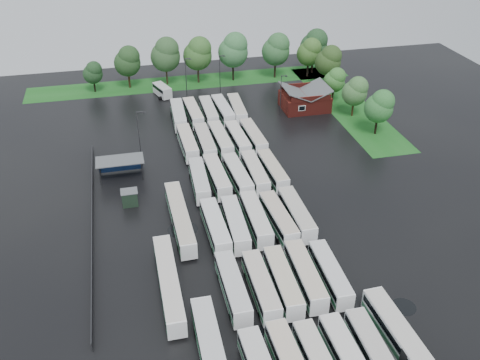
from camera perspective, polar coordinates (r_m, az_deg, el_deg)
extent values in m
plane|color=black|center=(80.20, 0.57, -6.05)|extent=(160.00, 160.00, 0.00)
cube|color=maroon|center=(121.25, 6.90, 8.32)|extent=(10.00, 8.00, 3.40)
cube|color=#4C4F51|center=(119.47, 5.83, 9.38)|extent=(5.07, 8.60, 2.19)
cube|color=#4C4F51|center=(121.10, 8.10, 9.54)|extent=(5.07, 8.60, 2.19)
cube|color=maroon|center=(116.95, 7.61, 8.56)|extent=(9.00, 0.20, 1.20)
cube|color=silver|center=(117.00, 6.62, 7.62)|extent=(1.60, 0.12, 1.20)
cylinder|color=#2D2D30|center=(94.55, -14.72, 0.41)|extent=(0.16, 0.16, 3.40)
cylinder|color=#2D2D30|center=(94.40, -10.38, 0.92)|extent=(0.16, 0.16, 3.40)
cylinder|color=#2D2D30|center=(97.33, -14.74, 1.35)|extent=(0.16, 0.16, 3.40)
cylinder|color=#2D2D30|center=(97.19, -10.52, 1.86)|extent=(0.16, 0.16, 3.40)
cube|color=#4C4F51|center=(94.92, -12.72, 2.08)|extent=(8.20, 4.20, 0.15)
cube|color=navy|center=(97.50, -12.63, 1.64)|extent=(7.60, 0.08, 2.60)
cube|color=black|center=(88.29, -11.68, -1.90)|extent=(2.50, 2.00, 2.50)
cube|color=#4C4F51|center=(87.60, -11.77, -1.18)|extent=(2.70, 2.20, 0.12)
cube|color=#175819|center=(136.77, -5.13, 10.38)|extent=(80.00, 10.00, 0.01)
cube|color=#175819|center=(125.50, 11.20, 7.92)|extent=(10.00, 50.00, 0.01)
cube|color=#2D2D30|center=(85.10, -15.48, -4.40)|extent=(0.10, 50.00, 1.20)
cylinder|color=black|center=(63.27, 1.47, -18.42)|extent=(2.48, 0.93, 0.93)
cube|color=beige|center=(59.82, 5.57, -18.47)|extent=(2.66, 11.39, 0.12)
cylinder|color=black|center=(64.18, 4.37, -17.58)|extent=(2.48, 0.93, 0.93)
cube|color=beige|center=(60.41, 8.61, -18.27)|extent=(2.50, 10.99, 0.11)
cylinder|color=black|center=(64.55, 7.24, -17.44)|extent=(2.40, 0.90, 0.90)
cube|color=white|center=(62.38, 11.46, -18.35)|extent=(2.65, 11.68, 2.67)
cube|color=black|center=(61.98, 11.52, -18.03)|extent=(2.70, 11.22, 0.85)
cube|color=silver|center=(61.35, 11.60, -17.51)|extent=(2.55, 11.33, 0.12)
cylinder|color=black|center=(65.56, 10.02, -16.74)|extent=(2.47, 0.93, 0.93)
cube|color=white|center=(63.73, 14.04, -17.46)|extent=(2.50, 11.30, 2.58)
cube|color=black|center=(63.35, 14.10, -17.15)|extent=(2.55, 10.85, 0.83)
cube|color=#297742|center=(64.15, 13.97, -17.80)|extent=(2.54, 11.08, 0.57)
cube|color=#B2ABA4|center=(62.75, 14.20, -16.65)|extent=(2.40, 10.96, 0.11)
cylinder|color=black|center=(66.76, 12.53, -16.00)|extent=(2.40, 0.90, 0.90)
cube|color=white|center=(69.18, -0.77, -11.40)|extent=(2.48, 11.64, 2.67)
cube|color=black|center=(68.82, -0.77, -11.07)|extent=(2.54, 11.18, 0.85)
cube|color=#23633E|center=(69.58, -0.77, -11.75)|extent=(2.53, 11.41, 0.59)
cube|color=#B9B9B9|center=(68.25, -0.78, -10.55)|extent=(2.39, 11.29, 0.12)
cylinder|color=black|center=(67.51, -0.06, -14.32)|extent=(2.47, 0.93, 0.93)
cylinder|color=black|center=(72.77, -1.41, -10.23)|extent=(2.47, 0.93, 0.93)
cube|color=white|center=(69.45, 2.25, -11.25)|extent=(2.43, 11.49, 2.63)
cube|color=black|center=(69.09, 2.26, -10.93)|extent=(2.49, 11.03, 0.84)
cube|color=#246F3F|center=(69.84, 2.24, -11.60)|extent=(2.48, 11.26, 0.58)
cube|color=beige|center=(68.53, 2.27, -10.41)|extent=(2.34, 11.15, 0.11)
cylinder|color=black|center=(67.83, 3.06, -14.11)|extent=(2.44, 0.92, 0.92)
cylinder|color=black|center=(72.96, 1.46, -10.11)|extent=(2.44, 0.92, 0.92)
cube|color=white|center=(70.22, 4.60, -10.75)|extent=(2.69, 11.65, 2.66)
cube|color=black|center=(69.86, 4.62, -10.43)|extent=(2.73, 11.19, 0.85)
cube|color=#1C6C3C|center=(70.61, 4.58, -11.10)|extent=(2.73, 11.42, 0.58)
cube|color=beige|center=(69.30, 4.65, -9.91)|extent=(2.58, 11.30, 0.12)
cylinder|color=black|center=(68.60, 5.49, -13.59)|extent=(2.46, 0.93, 0.93)
cylinder|color=black|center=(73.73, 3.70, -9.64)|extent=(2.46, 0.93, 0.93)
cube|color=white|center=(71.31, 6.96, -10.08)|extent=(2.81, 11.89, 2.71)
cube|color=black|center=(70.96, 6.99, -9.76)|extent=(2.86, 11.42, 0.87)
cube|color=#336F4C|center=(71.71, 6.93, -10.44)|extent=(2.85, 11.66, 0.60)
cube|color=beige|center=(70.40, 7.04, -9.23)|extent=(2.70, 11.54, 0.12)
cylinder|color=black|center=(69.67, 7.93, -12.91)|extent=(2.51, 0.95, 0.95)
cylinder|color=black|center=(74.87, 5.94, -9.01)|extent=(2.51, 0.95, 0.95)
cube|color=white|center=(72.14, 9.57, -9.85)|extent=(2.62, 11.33, 2.58)
cube|color=black|center=(71.81, 9.61, -9.54)|extent=(2.67, 10.88, 0.83)
cube|color=#1C6636|center=(72.51, 9.53, -10.19)|extent=(2.66, 11.11, 0.57)
cube|color=silver|center=(71.28, 9.67, -9.04)|extent=(2.52, 10.99, 0.11)
cylinder|color=black|center=(70.60, 10.57, -12.50)|extent=(2.40, 0.90, 0.90)
cylinder|color=black|center=(75.48, 8.48, -8.85)|extent=(2.40, 0.90, 0.90)
cube|color=white|center=(79.16, -2.65, -5.04)|extent=(2.66, 11.86, 2.71)
cube|color=black|center=(78.84, -2.66, -4.72)|extent=(2.71, 11.38, 0.87)
cube|color=#296B40|center=(79.51, -2.64, -5.38)|extent=(2.70, 11.62, 0.60)
cube|color=silver|center=(78.34, -2.68, -4.21)|extent=(2.55, 11.50, 0.12)
cylinder|color=black|center=(77.04, -2.09, -7.48)|extent=(2.51, 0.95, 0.95)
cylinder|color=black|center=(82.97, -3.12, -4.28)|extent=(2.51, 0.95, 0.95)
cube|color=white|center=(79.63, -0.51, -4.75)|extent=(2.89, 11.90, 2.71)
cube|color=black|center=(79.31, -0.51, -4.43)|extent=(2.94, 11.43, 0.87)
cube|color=#226337|center=(79.98, -0.51, -5.09)|extent=(2.93, 11.66, 0.60)
cube|color=silver|center=(78.81, -0.52, -3.93)|extent=(2.78, 11.54, 0.12)
cylinder|color=black|center=(77.52, 0.11, -7.16)|extent=(2.51, 0.95, 0.95)
cylinder|color=black|center=(83.42, -1.08, -4.01)|extent=(2.51, 0.95, 0.95)
cube|color=white|center=(80.73, 1.71, -4.19)|extent=(2.63, 11.87, 2.71)
cube|color=black|center=(80.42, 1.72, -3.88)|extent=(2.68, 11.40, 0.87)
cube|color=#226D40|center=(81.08, 1.70, -4.53)|extent=(2.68, 11.64, 0.60)
cube|color=beige|center=(79.92, 1.72, -3.37)|extent=(2.53, 11.52, 0.12)
cylinder|color=black|center=(78.62, 2.40, -6.56)|extent=(2.52, 0.95, 0.95)
cylinder|color=black|center=(84.51, 1.04, -3.49)|extent=(2.52, 0.95, 0.95)
cube|color=white|center=(81.04, 4.11, -4.13)|extent=(3.04, 11.82, 2.68)
cube|color=black|center=(80.73, 4.13, -3.82)|extent=(3.07, 11.36, 0.86)
cube|color=#22653E|center=(81.38, 4.10, -4.47)|extent=(3.07, 11.59, 0.59)
cube|color=#BDAC9A|center=(80.24, 4.15, -3.32)|extent=(2.92, 11.47, 0.12)
cylinder|color=black|center=(78.99, 4.86, -6.46)|extent=(2.49, 0.94, 0.94)
cylinder|color=black|center=(84.73, 3.35, -3.44)|extent=(2.49, 0.94, 0.94)
cube|color=white|center=(82.18, 6.04, -3.65)|extent=(2.53, 11.92, 2.73)
cube|color=black|center=(81.87, 6.06, -3.33)|extent=(2.59, 11.45, 0.87)
cube|color=#236739|center=(82.53, 6.01, -3.99)|extent=(2.58, 11.69, 0.60)
cube|color=#B4ADA2|center=(81.39, 6.09, -2.83)|extent=(2.43, 11.57, 0.12)
cylinder|color=black|center=(80.11, 6.84, -5.97)|extent=(2.53, 0.95, 0.95)
cylinder|color=black|center=(85.91, 5.19, -2.98)|extent=(2.53, 0.95, 0.95)
cube|color=white|center=(90.40, -4.36, -0.04)|extent=(2.87, 11.62, 2.64)
cube|color=black|center=(90.13, -4.37, 0.25)|extent=(2.90, 11.16, 0.85)
cube|color=#26683F|center=(90.70, -4.34, -0.35)|extent=(2.90, 11.39, 0.58)
cube|color=#B5B5B4|center=(89.70, -4.39, 0.71)|extent=(2.76, 11.27, 0.12)
cylinder|color=black|center=(88.02, -3.93, -1.99)|extent=(2.45, 0.92, 0.92)
cylinder|color=black|center=(94.21, -4.69, 0.41)|extent=(2.45, 0.92, 0.92)
cube|color=white|center=(91.20, -2.47, 0.36)|extent=(2.83, 11.86, 2.70)
cube|color=black|center=(90.93, -2.48, 0.66)|extent=(2.87, 11.39, 0.86)
cube|color=#226739|center=(91.51, -2.46, 0.05)|extent=(2.87, 11.63, 0.59)
cube|color=beige|center=(90.49, -2.49, 1.12)|extent=(2.72, 11.51, 0.12)
cylinder|color=black|center=(88.77, -1.98, -1.61)|extent=(2.51, 0.94, 0.94)
cylinder|color=black|center=(95.09, -2.89, 0.81)|extent=(2.51, 0.94, 0.94)
cube|color=white|center=(91.41, -0.28, 0.47)|extent=(3.06, 11.89, 2.70)
cube|color=black|center=(91.13, -0.28, 0.76)|extent=(3.09, 11.42, 0.86)
cube|color=#1D6335|center=(91.71, -0.28, 0.15)|extent=(3.10, 11.65, 0.59)
cube|color=beige|center=(90.70, -0.28, 1.23)|extent=(2.94, 11.53, 0.12)
cylinder|color=black|center=(89.01, 0.27, -1.49)|extent=(2.50, 0.94, 0.94)
cylinder|color=black|center=(95.26, -0.78, 0.91)|extent=(2.50, 0.94, 0.94)
cube|color=white|center=(92.25, 1.61, 0.77)|extent=(2.52, 11.77, 2.69)
cube|color=black|center=(91.98, 1.61, 1.06)|extent=(2.57, 11.30, 0.86)
cube|color=#2D7445|center=(92.55, 1.60, 0.45)|extent=(2.56, 11.53, 0.59)
cube|color=beige|center=(91.55, 1.62, 1.52)|extent=(2.42, 11.41, 0.12)
cylinder|color=black|center=(89.86, 2.20, -1.16)|extent=(2.50, 0.94, 0.94)
cylinder|color=black|center=(96.07, 1.03, 1.19)|extent=(2.50, 0.94, 0.94)
cube|color=white|center=(93.16, 3.48, 1.00)|extent=(2.80, 11.42, 2.60)
cube|color=black|center=(92.90, 3.49, 1.28)|extent=(2.83, 10.97, 0.83)
cube|color=#276641|center=(93.45, 3.47, 0.70)|extent=(2.83, 11.20, 0.57)
cube|color=#BAAD96|center=(92.49, 3.51, 1.72)|extent=(2.69, 11.08, 0.11)
cylinder|color=black|center=(90.87, 4.09, -0.83)|extent=(2.41, 0.91, 0.91)
cylinder|color=black|center=(96.81, 2.86, 1.40)|extent=(2.41, 0.91, 0.91)
cube|color=white|center=(102.49, -5.62, 3.96)|extent=(2.68, 11.82, 2.70)
cube|color=black|center=(102.24, -5.64, 4.22)|extent=(2.73, 11.35, 0.86)
cube|color=#2F6642|center=(102.76, -5.60, 3.66)|extent=(2.72, 11.59, 0.59)
cube|color=beige|center=(101.86, -5.66, 4.65)|extent=(2.57, 11.47, 0.12)
cylinder|color=black|center=(99.82, -5.27, 2.30)|extent=(2.50, 0.94, 0.94)
cylinder|color=black|center=(106.44, -5.88, 4.22)|extent=(2.50, 0.94, 0.94)
cube|color=white|center=(102.47, -3.75, 4.04)|extent=(2.49, 11.82, 2.71)
cube|color=black|center=(102.23, -3.76, 4.31)|extent=(2.55, 11.34, 0.87)
cube|color=#2C6642|center=(102.75, -3.74, 3.75)|extent=(2.54, 11.58, 0.60)
cube|color=#B3AA9F|center=(101.84, -3.78, 4.74)|extent=(2.39, 11.46, 0.12)
cylinder|color=black|center=(99.82, -3.35, 2.38)|extent=(2.51, 0.94, 0.94)
cylinder|color=black|center=(106.41, -4.08, 4.30)|extent=(2.51, 0.94, 0.94)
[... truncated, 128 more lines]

